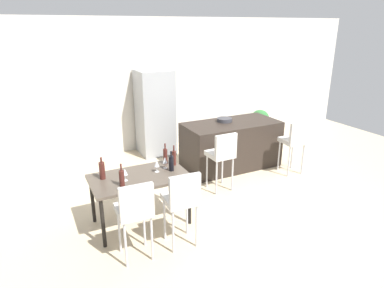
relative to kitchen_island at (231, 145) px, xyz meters
name	(u,v)px	position (x,y,z in m)	size (l,w,h in m)	color
ground_plane	(240,188)	(-0.39, -0.93, -0.46)	(10.00, 10.00, 0.00)	#C6B28E
back_wall	(175,83)	(-0.39, 1.85, 0.99)	(10.00, 0.12, 2.90)	beige
kitchen_island	(231,145)	(0.00, 0.00, 0.00)	(1.89, 0.90, 0.92)	black
bar_chair_left	(222,153)	(-0.72, -0.83, 0.24)	(0.41, 0.41, 1.05)	beige
bar_chair_middle	(295,139)	(0.88, -0.83, 0.24)	(0.43, 0.43, 1.05)	beige
dining_table	(140,181)	(-2.29, -1.20, 0.21)	(1.35, 0.79, 0.74)	#4C4238
dining_chair_near	(135,209)	(-2.59, -1.96, 0.24)	(0.41, 0.41, 1.05)	beige
dining_chair_far	(182,198)	(-1.99, -1.96, 0.24)	(0.42, 0.42, 1.05)	beige
wine_bottle_inner	(174,158)	(-1.69, -1.05, 0.40)	(0.06, 0.06, 0.31)	#471E19
wine_bottle_left	(165,156)	(-1.79, -0.94, 0.40)	(0.06, 0.06, 0.32)	#471E19
wine_bottle_middle	(122,178)	(-2.58, -1.39, 0.40)	(0.07, 0.07, 0.31)	#471E19
wine_bottle_right	(171,163)	(-1.81, -1.22, 0.40)	(0.07, 0.07, 0.30)	black
wine_bottle_corner	(102,170)	(-2.76, -1.05, 0.41)	(0.08, 0.08, 0.31)	#471E19
wine_glass_far	(165,160)	(-1.86, -1.10, 0.40)	(0.07, 0.07, 0.17)	silver
wine_glass_near	(157,164)	(-2.02, -1.17, 0.40)	(0.07, 0.07, 0.17)	silver
wine_glass_end	(125,172)	(-2.50, -1.25, 0.40)	(0.07, 0.07, 0.17)	silver
refrigerator	(155,113)	(-1.07, 1.41, 0.46)	(0.72, 0.68, 1.84)	#939699
fruit_bowl	(224,120)	(-0.09, 0.13, 0.50)	(0.30, 0.30, 0.07)	#333338
potted_plant	(260,120)	(1.79, 1.40, -0.06)	(0.48, 0.48, 0.68)	beige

